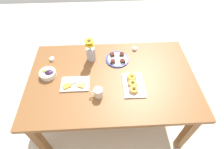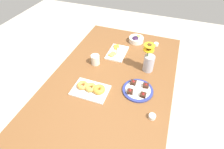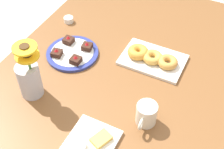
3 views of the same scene
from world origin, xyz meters
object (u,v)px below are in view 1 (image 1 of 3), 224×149
(grape_bowl, at_px, (48,73))
(flower_vase, at_px, (91,53))
(dining_table, at_px, (112,83))
(coffee_mug, at_px, (98,93))
(dessert_plate, at_px, (117,59))
(jam_cup_berry, at_px, (135,49))
(croissant_platter, at_px, (133,84))
(jam_cup_honey, at_px, (52,59))
(cheese_platter, at_px, (75,84))

(grape_bowl, relative_size, flower_vase, 0.59)
(dining_table, relative_size, coffee_mug, 14.20)
(dining_table, height_order, coffee_mug, coffee_mug)
(coffee_mug, distance_m, dessert_plate, 0.49)
(flower_vase, bearing_deg, coffee_mug, 98.89)
(grape_bowl, relative_size, jam_cup_berry, 3.21)
(coffee_mug, bearing_deg, flower_vase, -81.11)
(grape_bowl, relative_size, croissant_platter, 0.55)
(dessert_plate, height_order, flower_vase, flower_vase)
(coffee_mug, xyz_separation_m, flower_vase, (0.07, -0.46, 0.05))
(jam_cup_honey, distance_m, jam_cup_berry, 0.89)
(dining_table, distance_m, dessert_plate, 0.26)
(coffee_mug, distance_m, flower_vase, 0.47)
(jam_cup_berry, height_order, flower_vase, flower_vase)
(coffee_mug, distance_m, jam_cup_berry, 0.71)
(grape_bowl, distance_m, dessert_plate, 0.70)
(dessert_plate, xyz_separation_m, flower_vase, (0.27, -0.02, 0.08))
(flower_vase, bearing_deg, cheese_platter, 66.39)
(coffee_mug, bearing_deg, cheese_platter, -31.69)
(cheese_platter, bearing_deg, dessert_plate, -143.31)
(croissant_platter, bearing_deg, grape_bowl, -11.36)
(croissant_platter, bearing_deg, jam_cup_honey, -25.07)
(dining_table, relative_size, croissant_platter, 5.71)
(cheese_platter, bearing_deg, coffee_mug, 148.31)
(dining_table, bearing_deg, grape_bowl, -5.14)
(dining_table, height_order, croissant_platter, croissant_platter)
(jam_cup_berry, bearing_deg, dining_table, 54.73)
(dining_table, height_order, jam_cup_honey, jam_cup_honey)
(coffee_mug, distance_m, cheese_platter, 0.26)
(dining_table, xyz_separation_m, croissant_platter, (-0.19, 0.11, 0.11))
(dining_table, distance_m, croissant_platter, 0.24)
(cheese_platter, height_order, flower_vase, flower_vase)
(coffee_mug, xyz_separation_m, jam_cup_honey, (0.48, -0.47, -0.03))
(coffee_mug, relative_size, cheese_platter, 0.43)
(coffee_mug, bearing_deg, croissant_platter, -162.48)
(jam_cup_berry, bearing_deg, cheese_platter, 36.43)
(dessert_plate, bearing_deg, flower_vase, -4.50)
(dessert_plate, bearing_deg, jam_cup_honey, -2.62)
(cheese_platter, xyz_separation_m, croissant_platter, (-0.53, 0.03, 0.01))
(dining_table, relative_size, grape_bowl, 10.40)
(coffee_mug, height_order, cheese_platter, coffee_mug)
(coffee_mug, distance_m, grape_bowl, 0.55)
(grape_bowl, xyz_separation_m, flower_vase, (-0.41, -0.20, 0.06))
(cheese_platter, relative_size, jam_cup_berry, 5.42)
(jam_cup_honey, height_order, jam_cup_berry, same)
(flower_vase, bearing_deg, dessert_plate, 175.50)
(jam_cup_berry, height_order, dessert_plate, dessert_plate)
(croissant_platter, xyz_separation_m, jam_cup_honey, (0.80, -0.37, -0.01))
(cheese_platter, height_order, croissant_platter, croissant_platter)
(jam_cup_honey, bearing_deg, flower_vase, 178.62)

